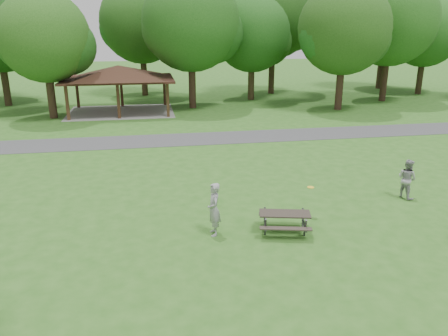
% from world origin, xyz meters
% --- Properties ---
extents(ground, '(160.00, 160.00, 0.00)m').
position_xyz_m(ground, '(0.00, 0.00, 0.00)').
color(ground, '#2D631C').
rests_on(ground, ground).
extents(asphalt_path, '(120.00, 3.20, 0.02)m').
position_xyz_m(asphalt_path, '(0.00, 14.00, 0.01)').
color(asphalt_path, '#3F4042').
rests_on(asphalt_path, ground).
extents(pavilion, '(8.60, 7.01, 3.76)m').
position_xyz_m(pavilion, '(-4.00, 24.00, 3.06)').
color(pavilion, '#3B2415').
rests_on(pavilion, ground).
extents(tree_row_d, '(6.93, 6.60, 9.27)m').
position_xyz_m(tree_row_d, '(-8.92, 22.53, 5.77)').
color(tree_row_d, black).
rests_on(tree_row_d, ground).
extents(tree_row_e, '(8.40, 8.00, 11.02)m').
position_xyz_m(tree_row_e, '(2.10, 25.03, 6.78)').
color(tree_row_e, black).
rests_on(tree_row_e, ground).
extents(tree_row_f, '(7.35, 7.00, 9.55)m').
position_xyz_m(tree_row_f, '(8.09, 28.53, 5.84)').
color(tree_row_f, '#322316').
rests_on(tree_row_f, ground).
extents(tree_row_g, '(7.77, 7.40, 10.25)m').
position_xyz_m(tree_row_g, '(14.09, 22.03, 6.33)').
color(tree_row_g, black).
rests_on(tree_row_g, ground).
extents(tree_row_h, '(8.61, 8.20, 11.37)m').
position_xyz_m(tree_row_h, '(20.10, 25.53, 7.03)').
color(tree_row_h, black).
rests_on(tree_row_h, ground).
extents(tree_row_i, '(7.14, 6.80, 9.52)m').
position_xyz_m(tree_row_i, '(26.08, 29.03, 5.91)').
color(tree_row_i, black).
rests_on(tree_row_i, ground).
extents(tree_deep_b, '(8.40, 8.00, 11.13)m').
position_xyz_m(tree_deep_b, '(-1.90, 33.03, 6.89)').
color(tree_deep_b, '#332216').
rests_on(tree_deep_b, ground).
extents(tree_deep_c, '(8.82, 8.40, 11.90)m').
position_xyz_m(tree_deep_c, '(11.10, 32.03, 7.44)').
color(tree_deep_c, '#332116').
rests_on(tree_deep_c, ground).
extents(tree_deep_d, '(8.40, 8.00, 11.27)m').
position_xyz_m(tree_deep_d, '(24.10, 33.53, 7.03)').
color(tree_deep_d, black).
rests_on(tree_deep_d, ground).
extents(picnic_table_middle, '(1.98, 1.73, 0.74)m').
position_xyz_m(picnic_table_middle, '(2.48, 0.57, 0.55)').
color(picnic_table_middle, '#2B251F').
rests_on(picnic_table_middle, ground).
extents(frisbee_in_flight, '(0.28, 0.28, 0.02)m').
position_xyz_m(frisbee_in_flight, '(3.80, 1.71, 1.14)').
color(frisbee_in_flight, yellow).
rests_on(frisbee_in_flight, ground).
extents(frisbee_thrower, '(0.46, 0.68, 1.83)m').
position_xyz_m(frisbee_thrower, '(0.10, 0.84, 0.91)').
color(frisbee_thrower, gray).
rests_on(frisbee_thrower, ground).
extents(frisbee_catcher, '(0.87, 0.97, 1.63)m').
position_xyz_m(frisbee_catcher, '(8.34, 2.76, 0.82)').
color(frisbee_catcher, '#9C9C9F').
rests_on(frisbee_catcher, ground).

